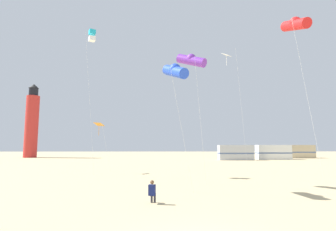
% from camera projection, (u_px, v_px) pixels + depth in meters
% --- Properties ---
extents(kite_flyer_standing, '(0.38, 0.54, 1.16)m').
position_uv_depth(kite_flyer_standing, '(152.00, 191.00, 12.85)').
color(kite_flyer_standing, navy).
rests_on(kite_flyer_standing, ground).
extents(kite_tube_violet, '(2.40, 2.08, 10.07)m').
position_uv_depth(kite_tube_violet, '(191.00, 60.00, 19.89)').
color(kite_tube_violet, silver).
rests_on(kite_tube_violet, ground).
extents(kite_box_cyan, '(1.20, 1.17, 14.41)m').
position_uv_depth(kite_box_cyan, '(92.00, 36.00, 26.06)').
color(kite_box_cyan, silver).
rests_on(kite_box_cyan, ground).
extents(kite_diamond_orange, '(1.86, 1.86, 5.23)m').
position_uv_depth(kite_diamond_orange, '(99.00, 126.00, 27.12)').
color(kite_diamond_orange, silver).
rests_on(kite_diamond_orange, ground).
extents(kite_tube_scarlet, '(1.62, 2.56, 11.56)m').
position_uv_depth(kite_tube_scarlet, '(295.00, 24.00, 17.17)').
color(kite_tube_scarlet, silver).
rests_on(kite_tube_scarlet, ground).
extents(kite_tube_blue, '(1.96, 2.54, 8.38)m').
position_uv_depth(kite_tube_blue, '(175.00, 71.00, 16.85)').
color(kite_tube_blue, silver).
rests_on(kite_tube_blue, ground).
extents(kite_diamond_white, '(2.66, 2.66, 12.68)m').
position_uv_depth(kite_diamond_white, '(228.00, 60.00, 27.65)').
color(kite_diamond_white, silver).
rests_on(kite_diamond_white, ground).
extents(lighthouse_distant, '(2.80, 2.80, 16.80)m').
position_uv_depth(lighthouse_distant, '(32.00, 123.00, 58.79)').
color(lighthouse_distant, red).
rests_on(lighthouse_distant, ground).
extents(rv_van_silver, '(6.48, 2.46, 2.80)m').
position_uv_depth(rv_van_silver, '(236.00, 153.00, 49.00)').
color(rv_van_silver, '#B7BABF').
rests_on(rv_van_silver, ground).
extents(rv_van_white, '(6.51, 2.53, 2.80)m').
position_uv_depth(rv_van_white, '(273.00, 152.00, 50.88)').
color(rv_van_white, white).
rests_on(rv_van_white, ground).
extents(rv_van_tan, '(6.45, 2.37, 2.80)m').
position_uv_depth(rv_van_tan, '(298.00, 151.00, 56.15)').
color(rv_van_tan, '#C6B28C').
rests_on(rv_van_tan, ground).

